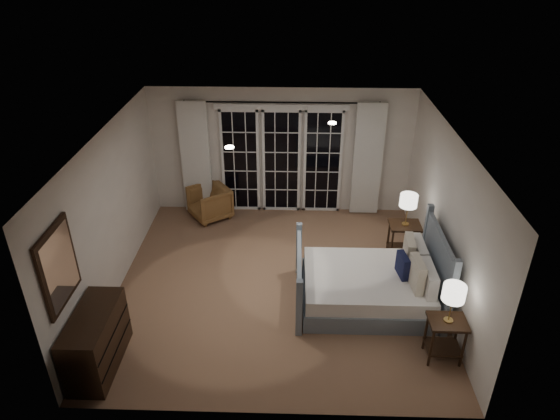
{
  "coord_description": "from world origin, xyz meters",
  "views": [
    {
      "loc": [
        0.24,
        -6.45,
        4.92
      ],
      "look_at": [
        0.03,
        0.53,
        1.05
      ],
      "focal_mm": 32.0,
      "sensor_mm": 36.0,
      "label": 1
    }
  ],
  "objects_px": {
    "nightstand_left": "(445,333)",
    "armchair": "(210,203)",
    "lamp_right": "(409,201)",
    "bed": "(371,285)",
    "nightstand_right": "(404,236)",
    "lamp_left": "(454,293)",
    "dresser": "(96,340)"
  },
  "relations": [
    {
      "from": "bed",
      "to": "lamp_right",
      "type": "relative_size",
      "value": 3.72
    },
    {
      "from": "nightstand_left",
      "to": "lamp_right",
      "type": "distance_m",
      "value": 2.43
    },
    {
      "from": "bed",
      "to": "nightstand_right",
      "type": "distance_m",
      "value": 1.39
    },
    {
      "from": "dresser",
      "to": "armchair",
      "type": "bearing_deg",
      "value": 77.89
    },
    {
      "from": "bed",
      "to": "armchair",
      "type": "height_order",
      "value": "bed"
    },
    {
      "from": "nightstand_left",
      "to": "bed",
      "type": "bearing_deg",
      "value": 125.78
    },
    {
      "from": "bed",
      "to": "armchair",
      "type": "bearing_deg",
      "value": 138.21
    },
    {
      "from": "nightstand_right",
      "to": "lamp_right",
      "type": "bearing_deg",
      "value": -165.96
    },
    {
      "from": "nightstand_right",
      "to": "armchair",
      "type": "distance_m",
      "value": 3.76
    },
    {
      "from": "lamp_right",
      "to": "dresser",
      "type": "relative_size",
      "value": 0.48
    },
    {
      "from": "nightstand_right",
      "to": "armchair",
      "type": "relative_size",
      "value": 0.95
    },
    {
      "from": "bed",
      "to": "dresser",
      "type": "bearing_deg",
      "value": -159.23
    },
    {
      "from": "nightstand_left",
      "to": "lamp_right",
      "type": "relative_size",
      "value": 1.12
    },
    {
      "from": "lamp_left",
      "to": "dresser",
      "type": "relative_size",
      "value": 0.48
    },
    {
      "from": "lamp_right",
      "to": "nightstand_left",
      "type": "bearing_deg",
      "value": -87.3
    },
    {
      "from": "lamp_right",
      "to": "bed",
      "type": "bearing_deg",
      "value": -120.38
    },
    {
      "from": "dresser",
      "to": "lamp_right",
      "type": "bearing_deg",
      "value": 30.66
    },
    {
      "from": "lamp_left",
      "to": "dresser",
      "type": "bearing_deg",
      "value": -176.66
    },
    {
      "from": "lamp_right",
      "to": "armchair",
      "type": "xyz_separation_m",
      "value": [
        -3.52,
        1.32,
        -0.79
      ]
    },
    {
      "from": "armchair",
      "to": "dresser",
      "type": "relative_size",
      "value": 0.61
    },
    {
      "from": "nightstand_left",
      "to": "lamp_left",
      "type": "bearing_deg",
      "value": 26.57
    },
    {
      "from": "bed",
      "to": "nightstand_left",
      "type": "height_order",
      "value": "bed"
    },
    {
      "from": "lamp_right",
      "to": "dresser",
      "type": "height_order",
      "value": "lamp_right"
    },
    {
      "from": "bed",
      "to": "lamp_right",
      "type": "height_order",
      "value": "lamp_right"
    },
    {
      "from": "bed",
      "to": "nightstand_left",
      "type": "distance_m",
      "value": 1.39
    },
    {
      "from": "dresser",
      "to": "nightstand_left",
      "type": "bearing_deg",
      "value": 3.34
    },
    {
      "from": "bed",
      "to": "nightstand_left",
      "type": "bearing_deg",
      "value": -54.22
    },
    {
      "from": "nightstand_left",
      "to": "armchair",
      "type": "relative_size",
      "value": 0.88
    },
    {
      "from": "nightstand_right",
      "to": "dresser",
      "type": "height_order",
      "value": "dresser"
    },
    {
      "from": "bed",
      "to": "lamp_right",
      "type": "xyz_separation_m",
      "value": [
        0.7,
        1.2,
        0.81
      ]
    },
    {
      "from": "lamp_right",
      "to": "armchair",
      "type": "relative_size",
      "value": 0.79
    },
    {
      "from": "bed",
      "to": "lamp_left",
      "type": "distance_m",
      "value": 1.58
    }
  ]
}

